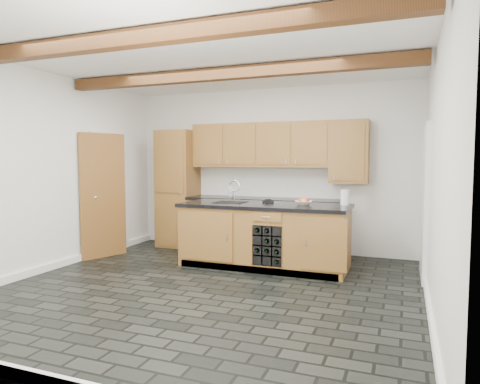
# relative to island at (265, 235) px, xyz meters

# --- Properties ---
(ground) EXTENTS (5.00, 5.00, 0.00)m
(ground) POSITION_rel_island_xyz_m (-0.31, -1.28, -0.46)
(ground) COLOR black
(ground) RESTS_ON ground
(room_shell) EXTENTS (5.01, 5.00, 5.00)m
(room_shell) POSITION_rel_island_xyz_m (-0.39, -0.75, 1.06)
(room_shell) COLOR white
(room_shell) RESTS_ON ground
(back_cabinetry) EXTENTS (3.65, 0.62, 2.20)m
(back_cabinetry) POSITION_rel_island_xyz_m (-0.68, 0.95, 0.51)
(back_cabinetry) COLOR olive
(back_cabinetry) RESTS_ON ground
(island) EXTENTS (2.48, 0.96, 0.93)m
(island) POSITION_rel_island_xyz_m (0.00, 0.00, 0.00)
(island) COLOR olive
(island) RESTS_ON ground
(faucet) EXTENTS (0.45, 0.40, 0.34)m
(faucet) POSITION_rel_island_xyz_m (-0.56, 0.05, 0.50)
(faucet) COLOR black
(faucet) RESTS_ON island
(kitchen_scale) EXTENTS (0.17, 0.11, 0.05)m
(kitchen_scale) POSITION_rel_island_xyz_m (-0.02, 0.21, 0.49)
(kitchen_scale) COLOR black
(kitchen_scale) RESTS_ON island
(fruit_bowl) EXTENTS (0.28, 0.28, 0.06)m
(fruit_bowl) POSITION_rel_island_xyz_m (0.56, 0.06, 0.50)
(fruit_bowl) COLOR white
(fruit_bowl) RESTS_ON island
(fruit_cluster) EXTENTS (0.16, 0.17, 0.07)m
(fruit_cluster) POSITION_rel_island_xyz_m (0.56, 0.06, 0.53)
(fruit_cluster) COLOR red
(fruit_cluster) RESTS_ON fruit_bowl
(paper_towel) EXTENTS (0.12, 0.12, 0.22)m
(paper_towel) POSITION_rel_island_xyz_m (1.11, 0.26, 0.57)
(paper_towel) COLOR white
(paper_towel) RESTS_ON island
(mug) EXTENTS (0.12, 0.12, 0.10)m
(mug) POSITION_rel_island_xyz_m (-0.96, 1.02, 0.51)
(mug) COLOR white
(mug) RESTS_ON back_cabinetry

